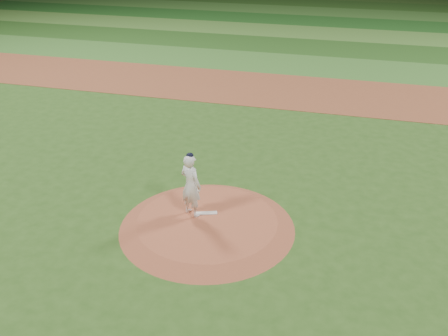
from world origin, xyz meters
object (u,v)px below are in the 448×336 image
object	(u,v)px
rosin_bag	(195,205)
pitchers_mound	(207,224)
pitching_rubber	(206,213)
pitcher_on_mound	(191,185)

from	to	relation	value
rosin_bag	pitchers_mound	bearing A→B (deg)	-48.69
pitching_rubber	pitcher_on_mound	bearing A→B (deg)	176.31
rosin_bag	pitching_rubber	bearing A→B (deg)	-34.95
pitching_rubber	rosin_bag	size ratio (longest dim) A/B	5.76
rosin_bag	pitcher_on_mound	size ratio (longest dim) A/B	0.06
pitchers_mound	pitching_rubber	distance (m)	0.42
pitchers_mound	pitching_rubber	size ratio (longest dim) A/B	7.98
pitchers_mound	pitcher_on_mound	world-z (taller)	pitcher_on_mound
pitching_rubber	pitcher_on_mound	size ratio (longest dim) A/B	0.32
pitcher_on_mound	pitchers_mound	bearing A→B (deg)	-22.06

